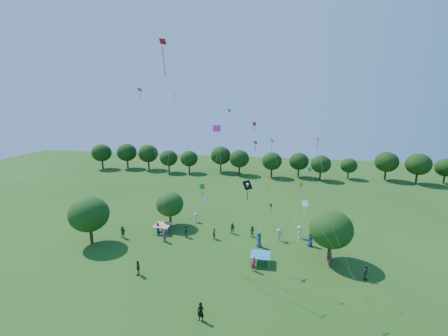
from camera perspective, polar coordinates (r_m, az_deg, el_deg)
The scene contains 41 objects.
near_tree_west at distance 42.03m, azimuth -24.32°, elevation -8.01°, with size 4.97×4.97×6.26m.
near_tree_north at distance 44.69m, azimuth -10.28°, elevation -6.79°, with size 3.97×3.97×5.10m.
near_tree_east at distance 36.54m, azimuth 19.73°, elevation -10.90°, with size 4.81×4.81×6.07m.
treeline at distance 73.97m, azimuth 4.50°, elevation 1.78°, with size 88.01×8.77×6.77m.
tent_red_stripe at distance 43.54m, azimuth -11.65°, elevation -10.60°, with size 2.20×2.20×1.10m.
tent_blue at distance 35.46m, azimuth 6.96°, elevation -16.10°, with size 2.20×2.20×1.10m.
man_in_black at distance 27.79m, azimuth -4.45°, elevation -25.65°, with size 0.63×0.40×1.68m, color black.
crowd_person_0 at distance 40.42m, azimuth 16.14°, elevation -12.90°, with size 0.92×0.50×1.87m, color navy.
crowd_person_1 at distance 36.51m, azimuth 19.60°, elevation -16.14°, with size 0.67×0.43×1.79m, color maroon.
crowd_person_2 at distance 43.21m, azimuth -18.74°, elevation -11.52°, with size 0.82×0.44×1.66m, color #2B5524.
crowd_person_3 at distance 46.17m, azimuth -5.37°, elevation -9.37°, with size 0.99×0.44×1.51m, color beige.
crowd_person_4 at distance 35.67m, azimuth 25.36°, elevation -17.54°, with size 0.96×0.44×1.64m, color #3B342F.
crowd_person_5 at distance 43.95m, azimuth 20.75°, elevation -11.19°, with size 1.64×0.59×1.76m, color #8B517C.
crowd_person_6 at distance 43.52m, azimuth -12.50°, elevation -11.04°, with size 0.75×0.41×1.52m, color navy.
crowd_person_7 at distance 40.77m, azimuth -1.93°, elevation -12.37°, with size 0.59×0.38×1.59m, color maroon.
crowd_person_8 at distance 41.61m, azimuth 5.37°, elevation -11.91°, with size 0.76×0.41×1.55m, color #2B643C.
crowd_person_9 at distance 42.22m, azimuth 14.19°, elevation -11.75°, with size 1.14×0.51×1.74m, color beige.
crowd_person_10 at distance 34.49m, azimuth -16.06°, elevation -17.81°, with size 0.98×0.45×1.67m, color #39322E.
crowd_person_11 at distance 40.80m, azimuth -11.30°, elevation -12.56°, with size 1.53×0.55×1.64m, color #A15D9B.
crowd_person_12 at distance 39.02m, azimuth 6.68°, elevation -13.40°, with size 0.94×0.51×1.91m, color navy.
crowd_person_13 at distance 34.06m, azimuth 5.69°, elevation -17.79°, with size 0.61×0.39×1.64m, color maroon.
crowd_person_14 at distance 42.26m, azimuth 1.63°, elevation -11.44°, with size 0.77×0.42×1.57m, color #24552B.
crowd_person_15 at distance 40.92m, azimuth 10.43°, elevation -12.39°, with size 1.12×0.50×1.71m, color #A59B84.
crowd_person_16 at distance 41.55m, azimuth -7.29°, elevation -11.86°, with size 1.01×0.46×1.73m, color #3E3331.
pirate_kite at distance 32.84m, azimuth 4.53°, elevation -3.53°, with size 2.59×3.14×8.18m.
red_high_kite at distance 33.22m, azimuth -10.21°, elevation 15.23°, with size 4.72×2.55×23.09m.
small_kite_0 at distance 38.83m, azimuth 6.10°, elevation 3.74°, with size 1.75×3.07×14.08m.
small_kite_1 at distance 43.87m, azimuth 14.33°, elevation -3.99°, with size 1.22×3.34×5.37m.
small_kite_2 at distance 35.46m, azimuth -10.38°, elevation 3.42°, with size 3.01×0.47×17.50m.
small_kite_3 at distance 45.54m, azimuth -0.44°, elevation 5.58°, with size 3.67×5.66×15.50m.
small_kite_4 at distance 43.56m, azimuth 7.20°, elevation 1.77°, with size 5.66×5.23×11.00m.
small_kite_5 at distance 27.18m, azimuth -0.75°, elevation 2.38°, with size 1.56×2.92×14.66m.
small_kite_6 at distance 33.03m, azimuth -2.56°, elevation -8.15°, with size 4.03×2.57×6.31m.
small_kite_7 at distance 45.16m, azimuth 9.74°, elevation 2.46°, with size 3.88×7.00×11.08m.
small_kite_8 at distance 40.68m, azimuth 8.68°, elevation -7.71°, with size 1.81×2.84×3.33m.
small_kite_9 at distance 48.23m, azimuth -14.72°, elevation 10.03°, with size 7.47×7.23×18.72m.
small_kite_10 at distance 30.41m, azimuth 6.88°, elevation -6.17°, with size 3.61×0.63×9.15m.
small_kite_11 at distance 32.58m, azimuth -3.41°, elevation -5.70°, with size 3.94×2.29×7.90m.
small_kite_12 at distance 30.25m, azimuth 18.07°, elevation -5.66°, with size 4.84×1.80×10.51m.
small_kite_13 at distance 45.95m, azimuth 17.96°, elevation 1.34°, with size 1.93×6.94×11.25m.
small_kite_14 at distance 27.74m, azimuth 16.60°, elevation -9.00°, with size 5.61×2.35×8.33m.
Camera 1 is at (5.68, -16.83, 18.08)m, focal length 24.00 mm.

